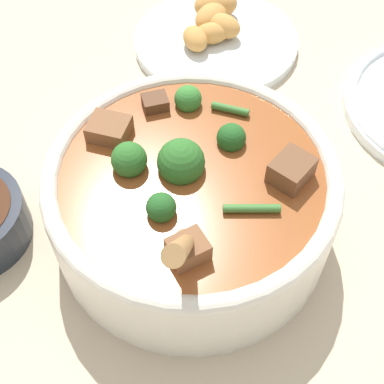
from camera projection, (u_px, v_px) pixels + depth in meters
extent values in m
plane|color=#C6B293|center=(192.00, 227.00, 0.52)|extent=(4.00, 4.00, 0.00)
cylinder|color=white|center=(192.00, 203.00, 0.49)|extent=(0.26, 0.26, 0.08)
torus|color=white|center=(192.00, 175.00, 0.46)|extent=(0.26, 0.26, 0.02)
cylinder|color=brown|center=(192.00, 190.00, 0.47)|extent=(0.24, 0.24, 0.05)
sphere|color=#235B23|center=(231.00, 138.00, 0.47)|extent=(0.03, 0.03, 0.03)
cylinder|color=#6B9956|center=(230.00, 152.00, 0.49)|extent=(0.01, 0.01, 0.01)
sphere|color=#235B23|center=(158.00, 206.00, 0.43)|extent=(0.02, 0.02, 0.02)
cylinder|color=#6B9956|center=(159.00, 218.00, 0.44)|extent=(0.01, 0.01, 0.01)
sphere|color=#2D6B28|center=(129.00, 160.00, 0.45)|extent=(0.03, 0.03, 0.03)
cylinder|color=#6B9956|center=(132.00, 176.00, 0.47)|extent=(0.01, 0.01, 0.01)
sphere|color=#387F33|center=(188.00, 99.00, 0.50)|extent=(0.03, 0.03, 0.03)
cylinder|color=#6B9956|center=(188.00, 113.00, 0.51)|extent=(0.01, 0.01, 0.01)
sphere|color=#2D6B28|center=(181.00, 162.00, 0.45)|extent=(0.04, 0.04, 0.04)
cylinder|color=#6B9956|center=(181.00, 184.00, 0.48)|extent=(0.01, 0.01, 0.02)
cube|color=brown|center=(291.00, 172.00, 0.45)|extent=(0.03, 0.04, 0.03)
cube|color=brown|center=(188.00, 251.00, 0.40)|extent=(0.04, 0.04, 0.02)
cube|color=brown|center=(112.00, 131.00, 0.48)|extent=(0.04, 0.04, 0.03)
cube|color=brown|center=(155.00, 105.00, 0.50)|extent=(0.03, 0.03, 0.02)
cylinder|color=#3D7533|center=(252.00, 208.00, 0.43)|extent=(0.04, 0.03, 0.01)
cylinder|color=#3D7533|center=(230.00, 109.00, 0.50)|extent=(0.04, 0.01, 0.01)
ellipsoid|color=#A87A47|center=(187.00, 241.00, 0.42)|extent=(0.04, 0.03, 0.01)
cylinder|color=#A87A47|center=(182.00, 247.00, 0.34)|extent=(0.06, 0.10, 0.15)
cylinder|color=white|center=(216.00, 41.00, 0.69)|extent=(0.21, 0.21, 0.01)
ellipsoid|color=#CC8E47|center=(213.00, 18.00, 0.69)|extent=(0.03, 0.04, 0.02)
ellipsoid|color=#CC8E47|center=(222.00, 26.00, 0.67)|extent=(0.05, 0.03, 0.03)
ellipsoid|color=#CC8E47|center=(195.00, 39.00, 0.66)|extent=(0.05, 0.05, 0.03)
ellipsoid|color=#CC8E47|center=(212.00, 33.00, 0.67)|extent=(0.05, 0.05, 0.03)
ellipsoid|color=#CC8E47|center=(211.00, 17.00, 0.68)|extent=(0.04, 0.05, 0.03)
ellipsoid|color=#CC8E47|center=(216.00, 5.00, 0.70)|extent=(0.07, 0.07, 0.04)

